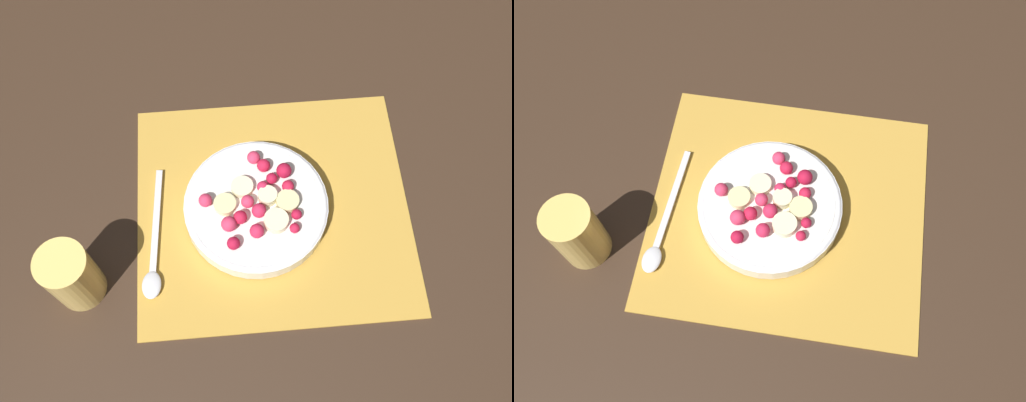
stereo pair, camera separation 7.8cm
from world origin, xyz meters
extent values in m
plane|color=#382619|center=(0.00, 0.00, 0.00)|extent=(3.00, 3.00, 0.00)
cube|color=gold|center=(0.00, 0.00, 0.00)|extent=(0.39, 0.35, 0.01)
cylinder|color=white|center=(-0.02, -0.01, 0.02)|extent=(0.20, 0.20, 0.03)
torus|color=white|center=(-0.02, -0.01, 0.03)|extent=(0.20, 0.20, 0.01)
cylinder|color=white|center=(-0.02, -0.01, 0.03)|extent=(0.18, 0.18, 0.00)
cylinder|color=beige|center=(-0.07, -0.01, 0.04)|extent=(0.04, 0.04, 0.01)
cylinder|color=#F4EAB7|center=(-0.04, 0.02, 0.04)|extent=(0.03, 0.03, 0.01)
cylinder|color=#F4EAB7|center=(-0.01, 0.00, 0.04)|extent=(0.04, 0.04, 0.01)
cylinder|color=#F4EAB7|center=(0.00, -0.04, 0.04)|extent=(0.05, 0.05, 0.01)
cylinder|color=beige|center=(0.02, -0.01, 0.04)|extent=(0.03, 0.03, 0.01)
sphere|color=#DB3356|center=(-0.04, -0.01, 0.04)|extent=(0.02, 0.02, 0.02)
sphere|color=#D12347|center=(-0.03, -0.05, 0.04)|extent=(0.02, 0.02, 0.02)
sphere|color=#DB3356|center=(-0.06, -0.04, 0.05)|extent=(0.02, 0.02, 0.02)
sphere|color=red|center=(0.02, -0.05, 0.04)|extent=(0.01, 0.01, 0.01)
sphere|color=red|center=(-0.01, 0.05, 0.04)|extent=(0.02, 0.02, 0.02)
sphere|color=#B21433|center=(-0.06, -0.07, 0.04)|extent=(0.02, 0.02, 0.02)
sphere|color=red|center=(-0.05, -0.03, 0.04)|extent=(0.02, 0.02, 0.02)
sphere|color=#DB3356|center=(-0.09, 0.00, 0.04)|extent=(0.02, 0.02, 0.02)
sphere|color=#DB3356|center=(-0.02, 0.06, 0.04)|extent=(0.02, 0.02, 0.02)
sphere|color=#B21433|center=(0.02, 0.04, 0.05)|extent=(0.02, 0.02, 0.02)
sphere|color=#B21433|center=(0.00, 0.03, 0.04)|extent=(0.02, 0.02, 0.02)
sphere|color=red|center=(0.02, 0.01, 0.04)|extent=(0.02, 0.02, 0.02)
sphere|color=#D12347|center=(-0.01, 0.01, 0.04)|extent=(0.02, 0.02, 0.02)
sphere|color=#B21433|center=(0.03, -0.03, 0.04)|extent=(0.01, 0.01, 0.01)
sphere|color=#D12347|center=(-0.02, -0.02, 0.04)|extent=(0.02, 0.02, 0.02)
cube|color=silver|center=(-0.17, -0.01, 0.01)|extent=(0.02, 0.16, 0.00)
ellipsoid|color=silver|center=(-0.17, -0.10, 0.01)|extent=(0.03, 0.04, 0.01)
cylinder|color=#F4CC66|center=(-0.27, -0.10, 0.05)|extent=(0.07, 0.07, 0.11)
camera|label=1|loc=(-0.05, -0.33, 0.75)|focal=40.00mm
camera|label=2|loc=(0.03, -0.33, 0.75)|focal=40.00mm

